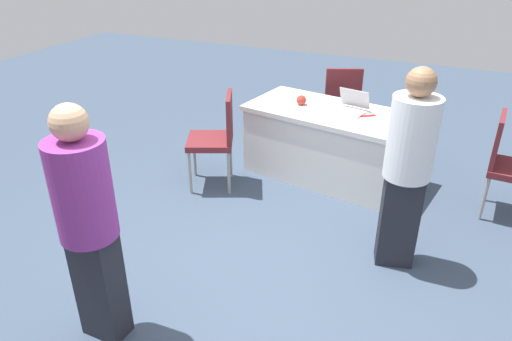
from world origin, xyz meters
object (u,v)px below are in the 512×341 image
(person_attendee_standing, at_px, (88,219))
(person_attendee_browsing, at_px, (408,163))
(chair_tucked_left, at_px, (217,134))
(yarn_ball, at_px, (301,100))
(table_foreground, at_px, (329,144))
(scissors_red, at_px, (367,116))
(chair_near_front, at_px, (341,99))
(laptop_silver, at_px, (350,108))
(chair_by_pillar, at_px, (509,161))

(person_attendee_standing, distance_m, person_attendee_browsing, 2.19)
(chair_tucked_left, xyz_separation_m, yarn_ball, (-0.64, -0.67, 0.23))
(chair_tucked_left, relative_size, yarn_ball, 9.53)
(table_foreground, bearing_deg, scissors_red, 175.38)
(person_attendee_browsing, bearing_deg, chair_near_front, -78.16)
(chair_near_front, xyz_separation_m, scissors_red, (-0.49, 0.97, 0.20))
(person_attendee_standing, xyz_separation_m, laptop_silver, (-0.87, -2.75, -0.10))
(person_attendee_standing, bearing_deg, laptop_silver, 74.09)
(person_attendee_browsing, height_order, scissors_red, person_attendee_browsing)
(laptop_silver, bearing_deg, person_attendee_browsing, 133.21)
(chair_near_front, xyz_separation_m, yarn_ball, (0.20, 0.91, 0.25))
(chair_near_front, bearing_deg, table_foreground, -103.84)
(chair_near_front, bearing_deg, yarn_ball, -124.28)
(table_foreground, distance_m, chair_near_front, 0.97)
(yarn_ball, bearing_deg, chair_tucked_left, 46.44)
(laptop_silver, bearing_deg, yarn_ball, 13.56)
(scissors_red, bearing_deg, chair_by_pillar, 140.29)
(chair_tucked_left, relative_size, person_attendee_standing, 0.61)
(person_attendee_browsing, bearing_deg, yarn_ball, -59.00)
(table_foreground, xyz_separation_m, laptop_silver, (-0.17, -0.04, 0.40))
(chair_tucked_left, relative_size, laptop_silver, 2.57)
(person_attendee_standing, height_order, scissors_red, person_attendee_standing)
(chair_by_pillar, distance_m, person_attendee_browsing, 1.38)
(yarn_ball, bearing_deg, chair_by_pillar, 176.28)
(person_attendee_standing, relative_size, yarn_ball, 15.61)
(chair_by_pillar, height_order, person_attendee_browsing, person_attendee_browsing)
(chair_near_front, height_order, yarn_ball, chair_near_front)
(table_foreground, relative_size, chair_near_front, 1.93)
(chair_by_pillar, distance_m, person_attendee_standing, 3.53)
(laptop_silver, relative_size, yarn_ball, 3.71)
(table_foreground, distance_m, laptop_silver, 0.44)
(table_foreground, height_order, laptop_silver, laptop_silver)
(person_attendee_standing, height_order, yarn_ball, person_attendee_standing)
(chair_tucked_left, distance_m, scissors_red, 1.47)
(table_foreground, bearing_deg, person_attendee_browsing, 126.45)
(chair_near_front, bearing_deg, person_attendee_standing, -120.89)
(chair_near_front, relative_size, person_attendee_standing, 0.60)
(chair_tucked_left, bearing_deg, person_attendee_standing, 163.63)
(yarn_ball, bearing_deg, table_foreground, 174.26)
(chair_by_pillar, relative_size, person_attendee_standing, 0.60)
(table_foreground, xyz_separation_m, yarn_ball, (0.33, -0.03, 0.42))
(chair_tucked_left, xyz_separation_m, person_attendee_browsing, (-1.86, 0.57, 0.31))
(person_attendee_standing, xyz_separation_m, yarn_ball, (-0.37, -2.74, -0.09))
(scissors_red, bearing_deg, person_attendee_standing, 31.64)
(table_foreground, height_order, chair_near_front, chair_near_front)
(table_foreground, xyz_separation_m, chair_near_front, (0.14, -0.95, 0.17))
(chair_tucked_left, relative_size, person_attendee_browsing, 0.61)
(table_foreground, bearing_deg, yarn_ball, -5.74)
(person_attendee_browsing, xyz_separation_m, yarn_ball, (1.22, -1.24, -0.08))
(chair_near_front, relative_size, scissors_red, 5.22)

